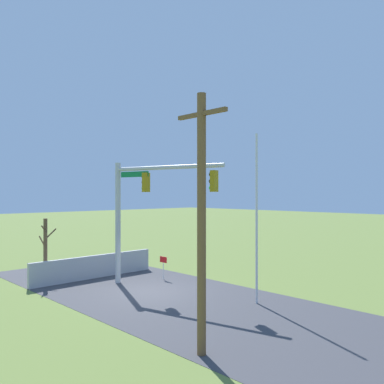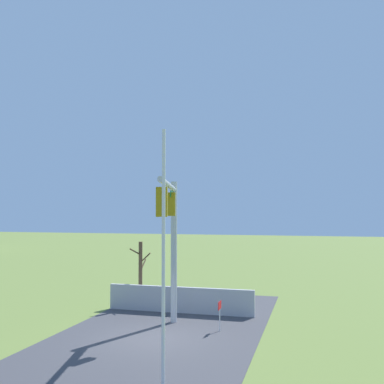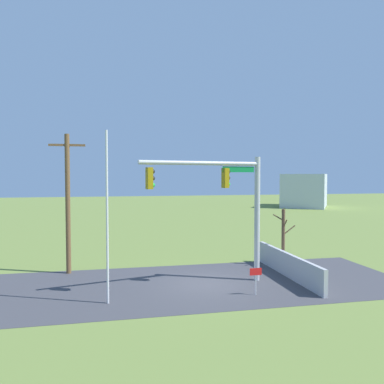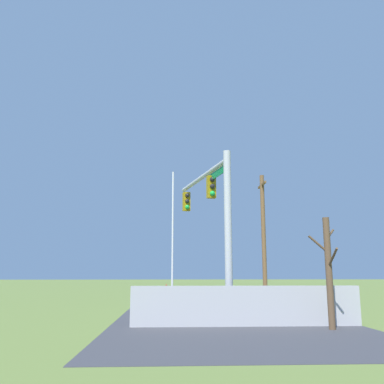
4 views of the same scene
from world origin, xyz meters
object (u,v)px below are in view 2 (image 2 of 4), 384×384
Objects in this scene: signal_mast at (171,225)px; flagpole at (163,259)px; bare_tree at (141,273)px; open_sign at (220,309)px.

flagpole is at bearing -164.07° from signal_mast.
flagpole is at bearing -154.96° from bare_tree.
bare_tree is (10.12, 4.73, -1.87)m from flagpole.
bare_tree is 2.75× the size of open_sign.
bare_tree is at bearing 35.28° from signal_mast.
flagpole is at bearing 177.83° from open_sign.
signal_mast is 5.95m from bare_tree.
open_sign is at bearing -126.46° from bare_tree.
flagpole reaches higher than signal_mast.
bare_tree is (4.36, 3.08, -2.63)m from signal_mast.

